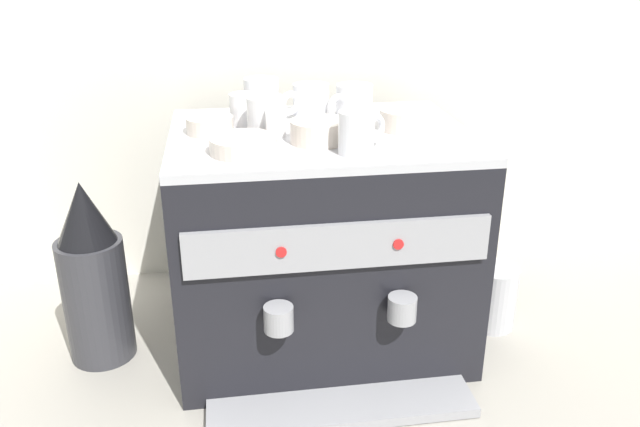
% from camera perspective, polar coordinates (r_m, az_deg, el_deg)
% --- Properties ---
extents(ground_plane, '(4.00, 4.00, 0.00)m').
position_cam_1_polar(ground_plane, '(1.56, -0.00, -10.46)').
color(ground_plane, '#9E998E').
extents(tiled_backsplash_wall, '(2.80, 0.03, 1.16)m').
position_cam_1_polar(tiled_backsplash_wall, '(1.70, -1.98, 13.56)').
color(tiled_backsplash_wall, silver).
rests_on(tiled_backsplash_wall, ground_plane).
extents(espresso_machine, '(0.62, 0.58, 0.49)m').
position_cam_1_polar(espresso_machine, '(1.44, 0.02, -2.35)').
color(espresso_machine, black).
rests_on(espresso_machine, ground_plane).
extents(ceramic_cup_0, '(0.11, 0.10, 0.08)m').
position_cam_1_polar(ceramic_cup_0, '(1.42, 2.91, 9.68)').
color(ceramic_cup_0, white).
rests_on(ceramic_cup_0, espresso_machine).
extents(ceramic_cup_1, '(0.10, 0.08, 0.08)m').
position_cam_1_polar(ceramic_cup_1, '(1.20, 3.37, 7.19)').
color(ceramic_cup_1, white).
rests_on(ceramic_cup_1, espresso_machine).
extents(ceramic_cup_2, '(0.07, 0.10, 0.07)m').
position_cam_1_polar(ceramic_cup_2, '(1.41, -6.63, 9.21)').
color(ceramic_cup_2, white).
rests_on(ceramic_cup_2, espresso_machine).
extents(ceramic_cup_3, '(0.08, 0.12, 0.08)m').
position_cam_1_polar(ceramic_cup_3, '(1.32, -4.74, 8.53)').
color(ceramic_cup_3, white).
rests_on(ceramic_cup_3, espresso_machine).
extents(ceramic_cup_4, '(0.08, 0.12, 0.08)m').
position_cam_1_polar(ceramic_cup_4, '(1.48, -5.24, 10.27)').
color(ceramic_cup_4, white).
rests_on(ceramic_cup_4, espresso_machine).
extents(ceramic_cup_5, '(0.11, 0.08, 0.07)m').
position_cam_1_polar(ceramic_cup_5, '(1.47, -1.10, 10.00)').
color(ceramic_cup_5, white).
rests_on(ceramic_cup_5, espresso_machine).
extents(ceramic_bowl_0, '(0.10, 0.10, 0.04)m').
position_cam_1_polar(ceramic_bowl_0, '(1.37, 7.47, 8.22)').
color(ceramic_bowl_0, beige).
rests_on(ceramic_bowl_0, espresso_machine).
extents(ceramic_bowl_1, '(0.13, 0.13, 0.03)m').
position_cam_1_polar(ceramic_bowl_1, '(1.22, -6.77, 6.02)').
color(ceramic_bowl_1, beige).
rests_on(ceramic_bowl_1, espresso_machine).
extents(ceramic_bowl_2, '(0.10, 0.10, 0.03)m').
position_cam_1_polar(ceramic_bowl_2, '(1.36, -9.72, 7.70)').
color(ceramic_bowl_2, beige).
rests_on(ceramic_bowl_2, espresso_machine).
extents(ceramic_bowl_3, '(0.11, 0.11, 0.04)m').
position_cam_1_polar(ceramic_bowl_3, '(1.27, -0.17, 7.24)').
color(ceramic_bowl_3, beige).
rests_on(ceramic_bowl_3, espresso_machine).
extents(coffee_grinder, '(0.14, 0.14, 0.41)m').
position_cam_1_polar(coffee_grinder, '(1.47, -19.42, -5.39)').
color(coffee_grinder, '#333338').
rests_on(coffee_grinder, ground_plane).
extents(milk_pitcher, '(0.11, 0.11, 0.15)m').
position_cam_1_polar(milk_pitcher, '(1.60, 15.10, -7.12)').
color(milk_pitcher, '#B7B7BC').
rests_on(milk_pitcher, ground_plane).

